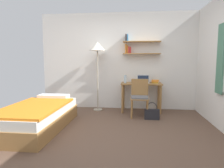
% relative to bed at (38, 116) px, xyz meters
% --- Properties ---
extents(ground_plane, '(5.28, 5.28, 0.00)m').
position_rel_bed_xyz_m(ground_plane, '(1.48, -0.12, -0.24)').
color(ground_plane, brown).
extents(wall_back, '(4.40, 0.27, 2.60)m').
position_rel_bed_xyz_m(wall_back, '(1.49, 1.90, 1.07)').
color(wall_back, white).
rests_on(wall_back, ground_plane).
extents(bed, '(0.99, 1.99, 0.54)m').
position_rel_bed_xyz_m(bed, '(0.00, 0.00, 0.00)').
color(bed, '#9E703D').
rests_on(bed, ground_plane).
extents(desk, '(1.04, 0.53, 0.75)m').
position_rel_bed_xyz_m(desk, '(2.03, 1.58, 0.36)').
color(desk, '#9E703D').
rests_on(desk, ground_plane).
extents(desk_chair, '(0.43, 0.41, 0.88)m').
position_rel_bed_xyz_m(desk_chair, '(1.98, 1.10, 0.26)').
color(desk_chair, '#9E703D').
rests_on(desk_chair, ground_plane).
extents(standing_lamp, '(0.42, 0.42, 1.80)m').
position_rel_bed_xyz_m(standing_lamp, '(0.88, 1.58, 1.36)').
color(standing_lamp, '#B2A893').
rests_on(standing_lamp, ground_plane).
extents(laptop, '(0.32, 0.22, 0.21)m').
position_rel_bed_xyz_m(laptop, '(2.08, 1.62, 0.56)').
color(laptop, '#B7BABF').
rests_on(laptop, desk).
extents(water_bottle, '(0.06, 0.06, 0.20)m').
position_rel_bed_xyz_m(water_bottle, '(1.62, 1.53, 0.61)').
color(water_bottle, silver).
rests_on(water_bottle, desk).
extents(book_stack, '(0.19, 0.24, 0.08)m').
position_rel_bed_xyz_m(book_stack, '(2.38, 1.63, 0.55)').
color(book_stack, gold).
rests_on(book_stack, desk).
extents(handbag, '(0.33, 0.12, 0.39)m').
position_rel_bed_xyz_m(handbag, '(2.25, 0.88, -0.11)').
color(handbag, '#232328').
rests_on(handbag, ground_plane).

